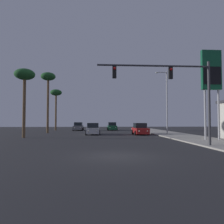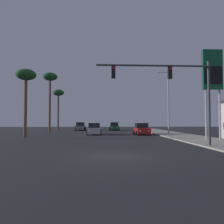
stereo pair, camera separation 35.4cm
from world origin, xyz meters
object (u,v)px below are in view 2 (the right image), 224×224
Objects in this scene: street_lamp at (168,99)px; gas_station_sign at (212,75)px; car_red at (141,129)px; car_grey at (80,127)px; traffic_light_mast at (176,84)px; palm_tree_mid at (50,80)px; palm_tree_near at (26,78)px; car_silver at (94,129)px; car_green at (114,127)px; palm_tree_far at (58,95)px.

street_lamp and gas_station_sign have the same top height.
car_red is 0.48× the size of gas_station_sign.
gas_station_sign is (15.38, -24.35, 5.86)m from car_grey.
car_grey is 0.49× the size of traffic_light_mast.
palm_tree_mid is at bearing 125.32° from traffic_light_mast.
car_silver is at bearing 34.40° from palm_tree_near.
car_silver is 0.43× the size of palm_tree_mid.
car_green is 17.49m from street_lamp.
palm_tree_mid is at bearing -20.75° from car_red.
gas_station_sign reaches higher than palm_tree_far.
car_silver is 11.60m from palm_tree_near.
car_silver is 11.81m from palm_tree_mid.
car_silver is at bearing 173.03° from street_lamp.
car_grey is 20.63m from palm_tree_near.
palm_tree_mid is at bearing -86.66° from palm_tree_far.
car_grey is 29.39m from gas_station_sign.
traffic_light_mast is at bearing -104.74° from street_lamp.
car_green is at bearing -173.77° from car_grey.
car_silver is at bearing 113.35° from traffic_light_mast.
car_grey is at bearing 108.96° from traffic_light_mast.
palm_tree_near reaches higher than car_red.
palm_tree_far is (-14.87, 15.29, 6.70)m from car_red.
gas_station_sign is at bearing 117.54° from car_red.
car_grey is 0.50× the size of palm_tree_far.
street_lamp reaches higher than car_grey.
gas_station_sign is 20.80m from palm_tree_near.
palm_tree_mid reaches higher than car_silver.
street_lamp reaches higher than palm_tree_far.
street_lamp is 19.21m from palm_tree_mid.
palm_tree_near is at bearing -89.79° from palm_tree_far.
street_lamp reaches higher than car_silver.
palm_tree_far is at bearing 116.21° from traffic_light_mast.
car_grey is (-3.29, 13.57, 0.00)m from car_silver.
traffic_light_mast is 33.61m from palm_tree_far.
car_green and car_red have the same top height.
car_green is (3.73, 14.26, 0.00)m from car_silver.
street_lamp is at bearing 171.78° from car_red.
car_grey is at bearing 76.08° from palm_tree_near.
palm_tree_mid reaches higher than gas_station_sign.
car_silver and car_red have the same top height.
car_green is at bearing -78.95° from car_red.
car_grey is 12.74m from palm_tree_mid.
palm_tree_far is at bearing -60.84° from car_silver.
car_silver and car_green have the same top height.
palm_tree_near reaches higher than car_silver.
palm_tree_mid is 10.09m from palm_tree_far.
street_lamp is 1.00× the size of gas_station_sign.
palm_tree_near reaches higher than car_green.
car_green is (7.02, 0.69, 0.00)m from car_grey.
traffic_light_mast is 0.88× the size of palm_tree_mid.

